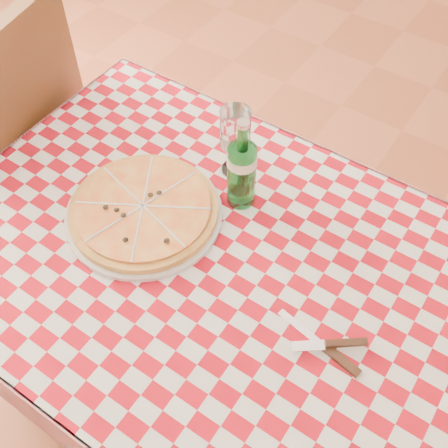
{
  "coord_description": "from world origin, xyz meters",
  "views": [
    {
      "loc": [
        0.4,
        -0.56,
        1.78
      ],
      "look_at": [
        -0.02,
        0.06,
        0.82
      ],
      "focal_mm": 45.0,
      "sensor_mm": 36.0,
      "label": 1
    }
  ],
  "objects_px": {
    "dining_table": "(217,286)",
    "wine_glass": "(235,142)",
    "pizza_plate": "(143,209)",
    "water_bottle": "(242,164)",
    "chair_far": "(10,149)"
  },
  "relations": [
    {
      "from": "dining_table",
      "to": "water_bottle",
      "type": "bearing_deg",
      "value": 106.73
    },
    {
      "from": "pizza_plate",
      "to": "water_bottle",
      "type": "relative_size",
      "value": 1.49
    },
    {
      "from": "dining_table",
      "to": "wine_glass",
      "type": "height_order",
      "value": "wine_glass"
    },
    {
      "from": "pizza_plate",
      "to": "wine_glass",
      "type": "bearing_deg",
      "value": 69.11
    },
    {
      "from": "pizza_plate",
      "to": "wine_glass",
      "type": "height_order",
      "value": "wine_glass"
    },
    {
      "from": "water_bottle",
      "to": "wine_glass",
      "type": "relative_size",
      "value": 1.32
    },
    {
      "from": "chair_far",
      "to": "water_bottle",
      "type": "distance_m",
      "value": 0.82
    },
    {
      "from": "chair_far",
      "to": "pizza_plate",
      "type": "height_order",
      "value": "chair_far"
    },
    {
      "from": "chair_far",
      "to": "wine_glass",
      "type": "height_order",
      "value": "chair_far"
    },
    {
      "from": "dining_table",
      "to": "chair_far",
      "type": "xyz_separation_m",
      "value": [
        -0.81,
        0.08,
        -0.07
      ]
    },
    {
      "from": "wine_glass",
      "to": "pizza_plate",
      "type": "bearing_deg",
      "value": -110.89
    },
    {
      "from": "chair_far",
      "to": "water_bottle",
      "type": "bearing_deg",
      "value": 176.17
    },
    {
      "from": "chair_far",
      "to": "pizza_plate",
      "type": "relative_size",
      "value": 2.81
    },
    {
      "from": "water_bottle",
      "to": "chair_far",
      "type": "bearing_deg",
      "value": -172.67
    },
    {
      "from": "chair_far",
      "to": "water_bottle",
      "type": "xyz_separation_m",
      "value": [
        0.76,
        0.1,
        0.29
      ]
    }
  ]
}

